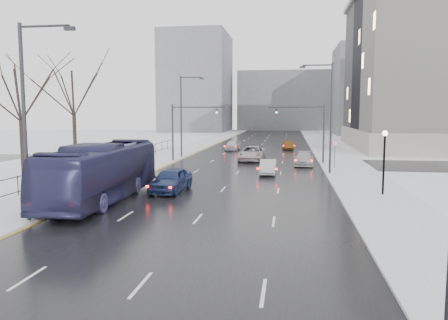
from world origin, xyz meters
The scene contains 25 objects.
road centered at (0.00, 60.00, 0.02)m, with size 16.00×150.00×0.04m, color black.
cross_road centered at (0.00, 48.00, 0.02)m, with size 130.00×10.00×0.04m, color black.
sidewalk_left centered at (-10.50, 60.00, 0.08)m, with size 5.00×150.00×0.16m, color silver.
sidewalk_right centered at (10.50, 60.00, 0.08)m, with size 5.00×150.00×0.16m, color silver.
park_strip centered at (-20.00, 60.00, 0.06)m, with size 14.00×150.00×0.12m, color white.
tree_park_d centered at (-17.80, 34.00, 0.00)m, with size 8.75×8.75×12.50m, color black, non-canonical shape.
tree_park_e centered at (-18.20, 44.00, 0.00)m, with size 9.45×9.45×13.50m, color black, non-canonical shape.
iron_fence centered at (-13.00, 30.00, 0.91)m, with size 0.06×70.00×1.30m.
streetlight_r_mid centered at (8.17, 40.00, 5.62)m, with size 2.95×0.25×10.00m.
streetlight_l_near centered at (-8.17, 20.00, 5.62)m, with size 2.95×0.25×10.00m.
streetlight_l_far centered at (-8.17, 52.00, 5.62)m, with size 2.95×0.25×10.00m.
lamppost_r_mid centered at (11.00, 30.00, 2.94)m, with size 0.36×0.36×4.28m.
mast_signal_right centered at (7.33, 48.00, 4.11)m, with size 6.10×0.33×6.50m.
mast_signal_left centered at (-7.33, 48.00, 4.11)m, with size 6.10×0.33×6.50m.
no_uturn_sign centered at (9.20, 44.00, 2.30)m, with size 0.60×0.06×2.70m.
bldg_far_right centered at (28.00, 115.00, 11.00)m, with size 24.00×20.00×22.00m, color slate.
bldg_far_left centered at (-22.00, 125.00, 14.00)m, with size 18.00×22.00×28.00m, color slate.
bldg_far_center centered at (4.00, 140.00, 9.00)m, with size 30.00×18.00×18.00m, color slate.
bus centered at (-7.00, 25.88, 1.88)m, with size 3.09×13.19×3.68m, color navy.
sedan_center_near centered at (-3.50, 29.43, 0.89)m, with size 2.02×5.01×1.71m, color navy.
sedan_right_near centered at (2.87, 39.11, 0.71)m, with size 1.42×4.07×1.34m, color #ACAAAF.
sedan_right_cross centered at (0.50, 49.94, 0.89)m, with size 2.81×6.09×1.69m, color #A7A5A9.
sedan_right_far centered at (6.29, 46.32, 0.74)m, with size 1.95×4.81×1.40m, color #A9A8AC.
sedan_center_far centered at (-3.50, 63.34, 0.80)m, with size 1.78×4.43×1.51m, color silver.
sedan_right_distant centered at (4.50, 65.60, 0.70)m, with size 1.40×4.01×1.32m, color #532E0E.
Camera 1 is at (4.73, -0.15, 5.67)m, focal length 35.00 mm.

